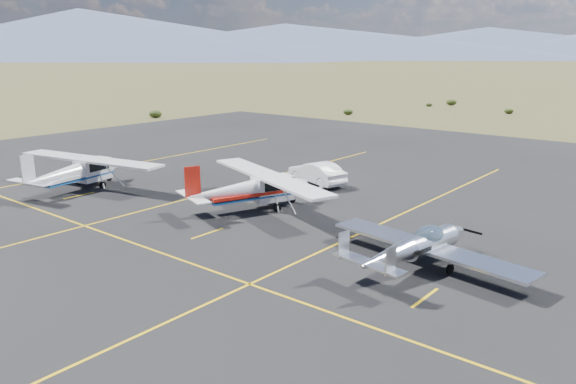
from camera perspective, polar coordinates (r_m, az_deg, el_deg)
ground at (r=24.27m, az=9.40°, el=-6.03°), size 1600.00×1600.00×0.00m
apron at (r=28.18m, az=-3.01°, el=-2.95°), size 72.00×72.00×0.02m
aircraft_low_wing at (r=22.50m, az=13.10°, el=-5.38°), size 6.46×8.92×1.93m
aircraft_cessna at (r=29.81m, az=-3.71°, el=0.42°), size 7.51×10.53×2.71m
aircraft_plain at (r=36.31m, az=-20.67°, el=2.05°), size 6.72×10.80×2.73m
sedan at (r=35.66m, az=2.93°, el=1.95°), size 2.59×4.56×1.42m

